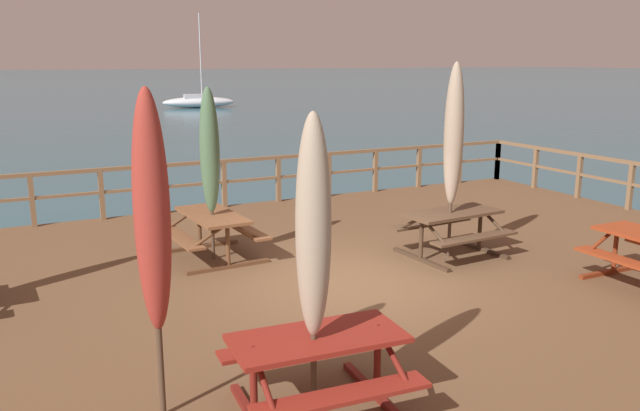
% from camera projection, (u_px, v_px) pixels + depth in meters
% --- Properties ---
extents(ground_plane, '(600.00, 600.00, 0.00)m').
position_uv_depth(ground_plane, '(346.00, 323.00, 9.90)').
color(ground_plane, '#2D5B6B').
extents(wooden_deck, '(16.21, 11.72, 0.65)m').
position_uv_depth(wooden_deck, '(346.00, 302.00, 9.83)').
color(wooden_deck, brown).
rests_on(wooden_deck, ground).
extents(railing_waterside_far, '(16.01, 0.10, 1.09)m').
position_uv_depth(railing_waterside_far, '(224.00, 175.00, 14.58)').
color(railing_waterside_far, brown).
rests_on(railing_waterside_far, wooden_deck).
extents(picnic_table_back_left, '(1.71, 1.51, 0.78)m').
position_uv_depth(picnic_table_back_left, '(318.00, 357.00, 6.05)').
color(picnic_table_back_left, maroon).
rests_on(picnic_table_back_left, wooden_deck).
extents(picnic_table_back_right, '(1.49, 1.76, 0.78)m').
position_uv_depth(picnic_table_back_right, '(213.00, 226.00, 10.82)').
color(picnic_table_back_right, brown).
rests_on(picnic_table_back_right, wooden_deck).
extents(picnic_table_mid_left, '(1.76, 1.51, 0.78)m').
position_uv_depth(picnic_table_mid_left, '(452.00, 224.00, 10.97)').
color(picnic_table_mid_left, brown).
rests_on(picnic_table_mid_left, wooden_deck).
extents(patio_umbrella_tall_mid_right, '(0.32, 0.32, 2.83)m').
position_uv_depth(patio_umbrella_tall_mid_right, '(313.00, 229.00, 5.71)').
color(patio_umbrella_tall_mid_right, '#4C3828').
rests_on(patio_umbrella_tall_mid_right, wooden_deck).
extents(patio_umbrella_short_mid, '(0.32, 0.32, 3.04)m').
position_uv_depth(patio_umbrella_short_mid, '(152.00, 215.00, 5.68)').
color(patio_umbrella_short_mid, '#4C3828').
rests_on(patio_umbrella_short_mid, wooden_deck).
extents(patio_umbrella_short_back, '(0.32, 0.32, 2.85)m').
position_uv_depth(patio_umbrella_short_back, '(210.00, 152.00, 10.48)').
color(patio_umbrella_short_back, '#4C3828').
rests_on(patio_umbrella_short_back, wooden_deck).
extents(patio_umbrella_tall_back_right, '(0.32, 0.32, 3.24)m').
position_uv_depth(patio_umbrella_tall_back_right, '(454.00, 135.00, 10.58)').
color(patio_umbrella_tall_back_right, '#4C3828').
rests_on(patio_umbrella_tall_back_right, wooden_deck).
extents(sailboat_distant, '(6.18, 2.55, 7.72)m').
position_uv_depth(sailboat_distant, '(198.00, 102.00, 54.81)').
color(sailboat_distant, silver).
rests_on(sailboat_distant, ground).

